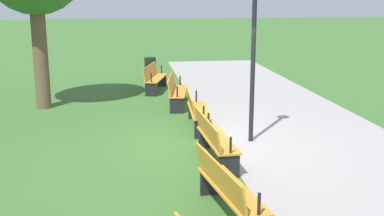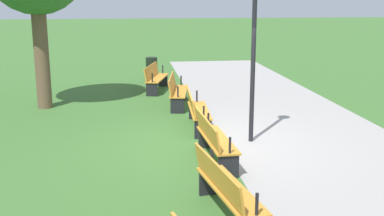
{
  "view_description": "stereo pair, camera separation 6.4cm",
  "coord_description": "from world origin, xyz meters",
  "px_view_note": "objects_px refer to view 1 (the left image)",
  "views": [
    {
      "loc": [
        9.79,
        -1.69,
        3.15
      ],
      "look_at": [
        0.0,
        -0.36,
        0.8
      ],
      "focal_mm": 44.09,
      "sensor_mm": 36.0,
      "label": 1
    },
    {
      "loc": [
        9.8,
        -1.63,
        3.15
      ],
      "look_at": [
        0.0,
        -0.36,
        0.8
      ],
      "focal_mm": 44.09,
      "sensor_mm": 36.0,
      "label": 2
    }
  ],
  "objects_px": {
    "bench_2": "(196,109)",
    "lamp_post": "(254,17)",
    "bench_1": "(176,90)",
    "bench_0": "(154,77)",
    "trash_bin": "(150,70)",
    "bench_4": "(227,188)",
    "bench_3": "(214,138)"
  },
  "relations": [
    {
      "from": "bench_2",
      "to": "lamp_post",
      "type": "xyz_separation_m",
      "value": [
        1.21,
        1.06,
        2.25
      ]
    },
    {
      "from": "bench_1",
      "to": "bench_2",
      "type": "height_order",
      "value": "same"
    },
    {
      "from": "bench_0",
      "to": "trash_bin",
      "type": "distance_m",
      "value": 1.72
    },
    {
      "from": "bench_1",
      "to": "lamp_post",
      "type": "bearing_deg",
      "value": 28.69
    },
    {
      "from": "bench_1",
      "to": "trash_bin",
      "type": "xyz_separation_m",
      "value": [
        -4.1,
        -0.54,
        -0.01
      ]
    },
    {
      "from": "bench_1",
      "to": "bench_2",
      "type": "distance_m",
      "value": 2.43
    },
    {
      "from": "bench_4",
      "to": "lamp_post",
      "type": "relative_size",
      "value": 0.5
    },
    {
      "from": "bench_1",
      "to": "bench_3",
      "type": "bearing_deg",
      "value": 11.83
    },
    {
      "from": "bench_1",
      "to": "trash_bin",
      "type": "bearing_deg",
      "value": -163.62
    },
    {
      "from": "bench_4",
      "to": "bench_3",
      "type": "bearing_deg",
      "value": 165.23
    },
    {
      "from": "bench_0",
      "to": "bench_2",
      "type": "distance_m",
      "value": 4.85
    },
    {
      "from": "bench_2",
      "to": "lamp_post",
      "type": "bearing_deg",
      "value": 44.04
    },
    {
      "from": "bench_2",
      "to": "bench_0",
      "type": "bearing_deg",
      "value": -168.21
    },
    {
      "from": "bench_3",
      "to": "lamp_post",
      "type": "height_order",
      "value": "lamp_post"
    },
    {
      "from": "bench_2",
      "to": "bench_4",
      "type": "bearing_deg",
      "value": 0.02
    },
    {
      "from": "bench_0",
      "to": "bench_3",
      "type": "relative_size",
      "value": 1.02
    },
    {
      "from": "bench_2",
      "to": "bench_3",
      "type": "height_order",
      "value": "same"
    },
    {
      "from": "bench_0",
      "to": "bench_4",
      "type": "relative_size",
      "value": 1.0
    },
    {
      "from": "bench_3",
      "to": "bench_4",
      "type": "height_order",
      "value": "same"
    },
    {
      "from": "bench_0",
      "to": "bench_1",
      "type": "distance_m",
      "value": 2.43
    },
    {
      "from": "trash_bin",
      "to": "lamp_post",
      "type": "bearing_deg",
      "value": 13.44
    },
    {
      "from": "lamp_post",
      "to": "trash_bin",
      "type": "bearing_deg",
      "value": -166.56
    },
    {
      "from": "bench_0",
      "to": "bench_2",
      "type": "xyz_separation_m",
      "value": [
        4.8,
        0.74,
        0.0
      ]
    },
    {
      "from": "bench_3",
      "to": "lamp_post",
      "type": "xyz_separation_m",
      "value": [
        -1.21,
        1.06,
        2.25
      ]
    },
    {
      "from": "bench_3",
      "to": "bench_2",
      "type": "bearing_deg",
      "value": 177.04
    },
    {
      "from": "bench_0",
      "to": "bench_4",
      "type": "bearing_deg",
      "value": 17.75
    },
    {
      "from": "bench_0",
      "to": "bench_3",
      "type": "xyz_separation_m",
      "value": [
        7.22,
        0.74,
        0.0
      ]
    },
    {
      "from": "lamp_post",
      "to": "trash_bin",
      "type": "relative_size",
      "value": 4.19
    },
    {
      "from": "bench_2",
      "to": "trash_bin",
      "type": "distance_m",
      "value": 6.56
    },
    {
      "from": "bench_3",
      "to": "lamp_post",
      "type": "relative_size",
      "value": 0.49
    },
    {
      "from": "bench_0",
      "to": "lamp_post",
      "type": "distance_m",
      "value": 6.67
    },
    {
      "from": "bench_0",
      "to": "bench_3",
      "type": "distance_m",
      "value": 7.26
    }
  ]
}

